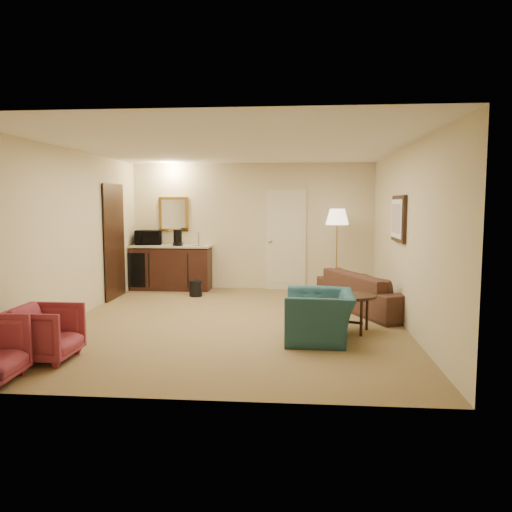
{
  "coord_description": "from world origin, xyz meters",
  "views": [
    {
      "loc": [
        0.96,
        -7.31,
        1.79
      ],
      "look_at": [
        0.29,
        0.5,
        0.95
      ],
      "focal_mm": 35.0,
      "sensor_mm": 36.0,
      "label": 1
    }
  ],
  "objects_px": {
    "coffee_table": "(343,313)",
    "microwave": "(148,236)",
    "sofa": "(370,285)",
    "waste_bin": "(196,288)",
    "rose_chair_near": "(45,330)",
    "coffee_maker": "(178,238)",
    "wetbar_cabinet": "(172,267)",
    "floor_lamp": "(337,252)",
    "teal_armchair": "(319,308)"
  },
  "relations": [
    {
      "from": "wetbar_cabinet",
      "to": "waste_bin",
      "type": "xyz_separation_m",
      "value": [
        0.65,
        -0.72,
        -0.31
      ]
    },
    {
      "from": "teal_armchair",
      "to": "waste_bin",
      "type": "bearing_deg",
      "value": -141.03
    },
    {
      "from": "wetbar_cabinet",
      "to": "microwave",
      "type": "relative_size",
      "value": 3.02
    },
    {
      "from": "wetbar_cabinet",
      "to": "coffee_maker",
      "type": "height_order",
      "value": "coffee_maker"
    },
    {
      "from": "sofa",
      "to": "teal_armchair",
      "type": "height_order",
      "value": "teal_armchair"
    },
    {
      "from": "rose_chair_near",
      "to": "sofa",
      "type": "bearing_deg",
      "value": -53.4
    },
    {
      "from": "coffee_table",
      "to": "coffee_maker",
      "type": "distance_m",
      "value": 4.38
    },
    {
      "from": "rose_chair_near",
      "to": "floor_lamp",
      "type": "xyz_separation_m",
      "value": [
        3.6,
        4.4,
        0.49
      ]
    },
    {
      "from": "wetbar_cabinet",
      "to": "rose_chair_near",
      "type": "relative_size",
      "value": 2.35
    },
    {
      "from": "coffee_maker",
      "to": "wetbar_cabinet",
      "type": "bearing_deg",
      "value": 152.53
    },
    {
      "from": "sofa",
      "to": "waste_bin",
      "type": "bearing_deg",
      "value": 47.31
    },
    {
      "from": "sofa",
      "to": "microwave",
      "type": "xyz_separation_m",
      "value": [
        -4.3,
        1.81,
        0.67
      ]
    },
    {
      "from": "rose_chair_near",
      "to": "floor_lamp",
      "type": "distance_m",
      "value": 5.71
    },
    {
      "from": "coffee_table",
      "to": "sofa",
      "type": "bearing_deg",
      "value": 67.97
    },
    {
      "from": "coffee_maker",
      "to": "sofa",
      "type": "bearing_deg",
      "value": -20.41
    },
    {
      "from": "wetbar_cabinet",
      "to": "waste_bin",
      "type": "height_order",
      "value": "wetbar_cabinet"
    },
    {
      "from": "floor_lamp",
      "to": "teal_armchair",
      "type": "bearing_deg",
      "value": -97.96
    },
    {
      "from": "sofa",
      "to": "coffee_table",
      "type": "relative_size",
      "value": 2.45
    },
    {
      "from": "sofa",
      "to": "waste_bin",
      "type": "distance_m",
      "value": 3.32
    },
    {
      "from": "microwave",
      "to": "wetbar_cabinet",
      "type": "bearing_deg",
      "value": -21.28
    },
    {
      "from": "sofa",
      "to": "teal_armchair",
      "type": "relative_size",
      "value": 2.22
    },
    {
      "from": "sofa",
      "to": "waste_bin",
      "type": "height_order",
      "value": "sofa"
    },
    {
      "from": "teal_armchair",
      "to": "rose_chair_near",
      "type": "relative_size",
      "value": 1.42
    },
    {
      "from": "wetbar_cabinet",
      "to": "rose_chair_near",
      "type": "distance_m",
      "value": 4.73
    },
    {
      "from": "rose_chair_near",
      "to": "coffee_table",
      "type": "xyz_separation_m",
      "value": [
        3.49,
        1.62,
        -0.09
      ]
    },
    {
      "from": "microwave",
      "to": "floor_lamp",
      "type": "bearing_deg",
      "value": -18.3
    },
    {
      "from": "wetbar_cabinet",
      "to": "teal_armchair",
      "type": "distance_m",
      "value": 4.63
    },
    {
      "from": "sofa",
      "to": "teal_armchair",
      "type": "distance_m",
      "value": 2.1
    },
    {
      "from": "wetbar_cabinet",
      "to": "sofa",
      "type": "distance_m",
      "value": 4.18
    },
    {
      "from": "rose_chair_near",
      "to": "floor_lamp",
      "type": "bearing_deg",
      "value": -39.14
    },
    {
      "from": "waste_bin",
      "to": "coffee_maker",
      "type": "xyz_separation_m",
      "value": [
        -0.49,
        0.62,
        0.93
      ]
    },
    {
      "from": "rose_chair_near",
      "to": "wetbar_cabinet",
      "type": "bearing_deg",
      "value": -2.88
    },
    {
      "from": "floor_lamp",
      "to": "coffee_maker",
      "type": "xyz_separation_m",
      "value": [
        -3.19,
        0.22,
        0.24
      ]
    },
    {
      "from": "coffee_table",
      "to": "microwave",
      "type": "relative_size",
      "value": 1.66
    },
    {
      "from": "sofa",
      "to": "teal_armchair",
      "type": "xyz_separation_m",
      "value": [
        -0.91,
        -1.89,
        0.0
      ]
    },
    {
      "from": "wetbar_cabinet",
      "to": "teal_armchair",
      "type": "xyz_separation_m",
      "value": [
        2.89,
        -3.62,
        -0.03
      ]
    },
    {
      "from": "sofa",
      "to": "rose_chair_near",
      "type": "bearing_deg",
      "value": 101.52
    },
    {
      "from": "wetbar_cabinet",
      "to": "floor_lamp",
      "type": "bearing_deg",
      "value": -5.46
    },
    {
      "from": "coffee_table",
      "to": "microwave",
      "type": "bearing_deg",
      "value": 139.66
    },
    {
      "from": "sofa",
      "to": "waste_bin",
      "type": "relative_size",
      "value": 7.2
    },
    {
      "from": "sofa",
      "to": "rose_chair_near",
      "type": "xyz_separation_m",
      "value": [
        -4.05,
        -2.99,
        -0.08
      ]
    },
    {
      "from": "microwave",
      "to": "coffee_maker",
      "type": "distance_m",
      "value": 0.69
    },
    {
      "from": "rose_chair_near",
      "to": "coffee_maker",
      "type": "bearing_deg",
      "value": -4.95
    },
    {
      "from": "floor_lamp",
      "to": "coffee_maker",
      "type": "distance_m",
      "value": 3.2
    },
    {
      "from": "wetbar_cabinet",
      "to": "rose_chair_near",
      "type": "xyz_separation_m",
      "value": [
        -0.25,
        -4.72,
        -0.11
      ]
    },
    {
      "from": "teal_armchair",
      "to": "wetbar_cabinet",
      "type": "bearing_deg",
      "value": -140.1
    },
    {
      "from": "coffee_table",
      "to": "microwave",
      "type": "height_order",
      "value": "microwave"
    },
    {
      "from": "teal_armchair",
      "to": "coffee_table",
      "type": "bearing_deg",
      "value": 146.79
    },
    {
      "from": "sofa",
      "to": "rose_chair_near",
      "type": "relative_size",
      "value": 3.15
    },
    {
      "from": "rose_chair_near",
      "to": "coffee_maker",
      "type": "height_order",
      "value": "coffee_maker"
    }
  ]
}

